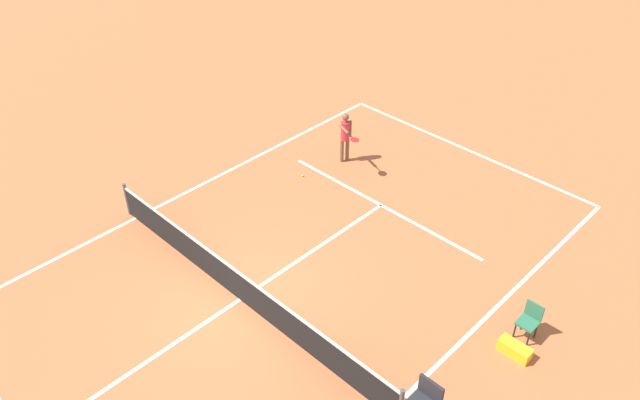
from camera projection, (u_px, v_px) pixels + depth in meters
name	position (u px, v px, depth m)	size (l,w,h in m)	color
ground_plane	(240.00, 299.00, 15.68)	(60.00, 60.00, 0.00)	#B76038
court_lines	(240.00, 299.00, 15.68)	(9.60, 20.12, 0.01)	white
tennis_net	(239.00, 285.00, 15.38)	(10.20, 0.10, 1.07)	#4C4C51
player_serving	(346.00, 134.00, 20.20)	(1.20, 0.92, 1.76)	brown
tennis_ball	(303.00, 176.00, 20.07)	(0.07, 0.07, 0.07)	#CCE033
courtside_chair_mid	(530.00, 320.00, 14.41)	(0.44, 0.46, 0.95)	#262626
equipment_bag	(515.00, 349.00, 14.20)	(0.76, 0.32, 0.30)	yellow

